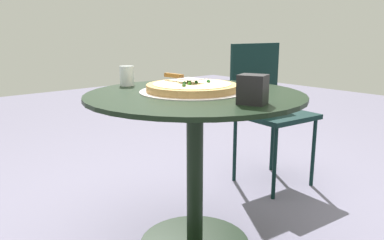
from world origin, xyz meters
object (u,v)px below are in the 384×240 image
(pizza_server, at_px, (182,77))
(drinking_cup, at_px, (127,76))
(pizza_on_tray, at_px, (192,88))
(patio_chair_far, at_px, (267,102))
(patio_table, at_px, (195,138))
(napkin_dispenser, at_px, (253,89))

(pizza_server, relative_size, drinking_cup, 2.25)
(pizza_on_tray, height_order, patio_chair_far, patio_chair_far)
(patio_table, height_order, drinking_cup, drinking_cup)
(pizza_on_tray, bearing_deg, patio_chair_far, -72.83)
(napkin_dispenser, bearing_deg, pizza_server, -24.81)
(pizza_on_tray, distance_m, pizza_server, 0.08)
(pizza_on_tray, bearing_deg, drinking_cup, 17.41)
(pizza_server, xyz_separation_m, patio_chair_far, (0.20, -0.88, -0.25))
(patio_table, relative_size, napkin_dispenser, 8.75)
(drinking_cup, xyz_separation_m, napkin_dispenser, (-0.71, -0.09, 0.01))
(pizza_on_tray, height_order, pizza_server, pizza_server)
(pizza_on_tray, xyz_separation_m, napkin_dispenser, (-0.36, 0.02, 0.04))
(patio_table, height_order, patio_chair_far, patio_chair_far)
(pizza_server, height_order, patio_chair_far, patio_chair_far)
(pizza_server, relative_size, napkin_dispenser, 1.99)
(napkin_dispenser, bearing_deg, patio_chair_far, -76.95)
(pizza_server, distance_m, patio_chair_far, 0.94)
(drinking_cup, bearing_deg, patio_chair_far, -94.64)
(patio_table, relative_size, pizza_server, 4.40)
(patio_table, xyz_separation_m, pizza_server, (0.10, -0.01, 0.26))
(patio_table, xyz_separation_m, drinking_cup, (0.39, 0.10, 0.25))
(pizza_server, height_order, drinking_cup, drinking_cup)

